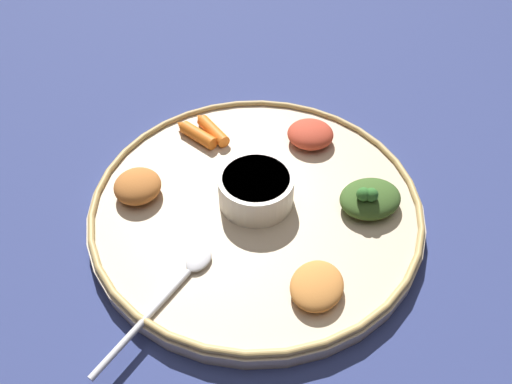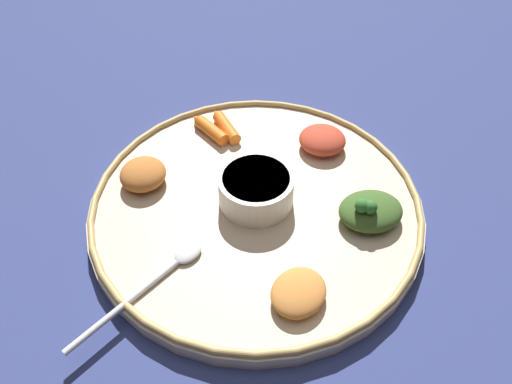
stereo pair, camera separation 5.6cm
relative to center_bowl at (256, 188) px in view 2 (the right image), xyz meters
The scene contains 11 objects.
ground_plane 0.04m from the center_bowl, ahead, with size 2.40×2.40×0.00m, color navy.
platter 0.03m from the center_bowl, ahead, with size 0.41×0.41×0.02m, color #C6B293.
platter_rim 0.02m from the center_bowl, ahead, with size 0.41×0.41×0.01m, color tan.
center_bowl is the anchor object (origin of this frame).
spoon 0.16m from the center_bowl, 160.11° to the left, with size 0.17×0.07×0.01m.
greens_pile 0.14m from the center_bowl, 80.19° to the right, with size 0.10×0.10×0.04m.
carrot_near_spoon 0.14m from the center_bowl, 40.50° to the left, with size 0.06×0.07×0.02m.
carrot_outer 0.15m from the center_bowl, 49.78° to the left, with size 0.05×0.07×0.02m.
mound_chickpea 0.15m from the center_bowl, 100.11° to the left, with size 0.06×0.06×0.03m, color #B2662D.
mound_squash 0.14m from the center_bowl, 139.89° to the right, with size 0.06×0.05×0.02m, color #C67A38.
mound_berbere_red 0.13m from the center_bowl, 19.89° to the right, with size 0.06×0.06×0.03m, color #B73D28.
Camera 2 is at (-0.36, -0.15, 0.44)m, focal length 32.55 mm.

